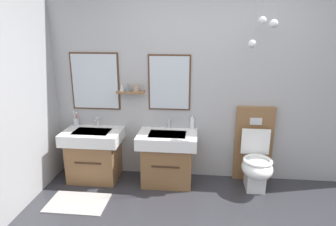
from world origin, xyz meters
TOP-DOWN VIEW (x-y plane):
  - wall_back at (-0.02, 1.66)m, footprint 4.45×0.46m
  - bath_mat at (-1.55, 0.76)m, footprint 0.68×0.44m
  - vanity_sink_left at (-1.55, 1.38)m, footprint 0.75×0.53m
  - tap_on_left_sink at (-1.55, 1.58)m, footprint 0.03×0.13m
  - vanity_sink_right at (-0.57, 1.38)m, footprint 0.75×0.53m
  - tap_on_right_sink at (-0.57, 1.58)m, footprint 0.03×0.13m
  - toilet at (0.54, 1.40)m, footprint 0.48×0.63m
  - toothbrush_cup at (-1.84, 1.57)m, footprint 0.07×0.07m
  - soap_dispenser at (-0.27, 1.58)m, footprint 0.06×0.06m

SIDE VIEW (x-z plane):
  - bath_mat at x=-1.55m, z-range 0.00..0.01m
  - vanity_sink_left at x=-1.55m, z-range 0.02..0.70m
  - vanity_sink_right at x=-0.57m, z-range 0.02..0.70m
  - toilet at x=0.54m, z-range -0.12..0.88m
  - toothbrush_cup at x=-1.84m, z-range 0.63..0.83m
  - tap_on_left_sink at x=-1.55m, z-range 0.69..0.80m
  - tap_on_right_sink at x=-0.57m, z-range 0.69..0.80m
  - soap_dispenser at x=-0.27m, z-range 0.66..0.85m
  - wall_back at x=-0.02m, z-range 0.00..2.51m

